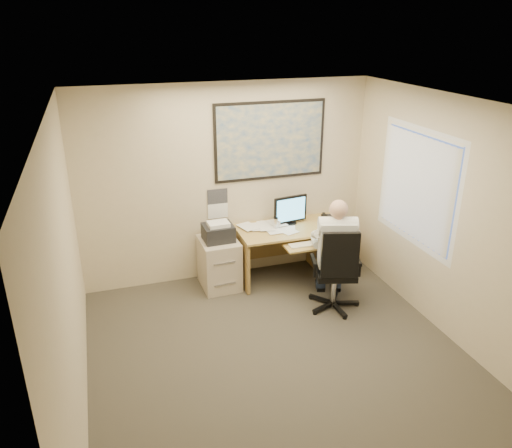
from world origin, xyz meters
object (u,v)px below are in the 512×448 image
object	(u,v)px
office_chair	(337,285)
person	(335,255)
desk	(315,243)
filing_cabinet	(219,259)

from	to	relation	value
office_chair	person	bearing A→B (deg)	116.53
desk	filing_cabinet	bearing A→B (deg)	179.61
desk	person	world-z (taller)	person
filing_cabinet	office_chair	size ratio (longest dim) A/B	0.84
desk	filing_cabinet	world-z (taller)	desk
office_chair	desk	bearing A→B (deg)	97.76
filing_cabinet	desk	bearing A→B (deg)	-2.05
desk	office_chair	world-z (taller)	desk
office_chair	person	distance (m)	0.40
person	desk	bearing A→B (deg)	97.99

